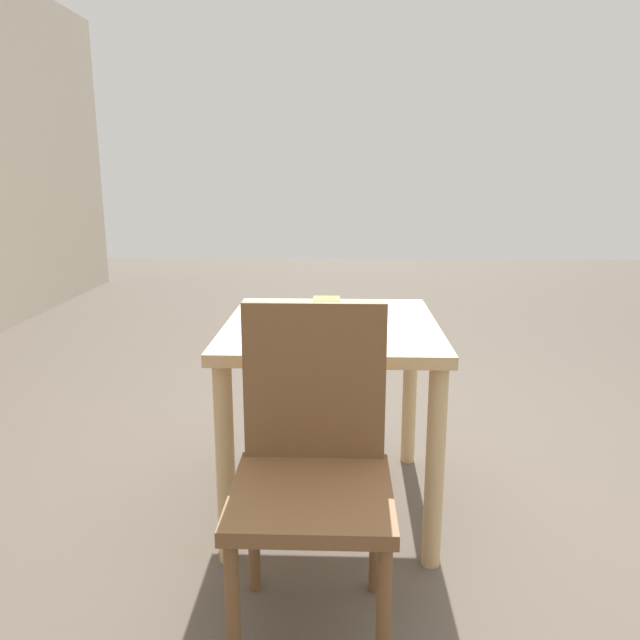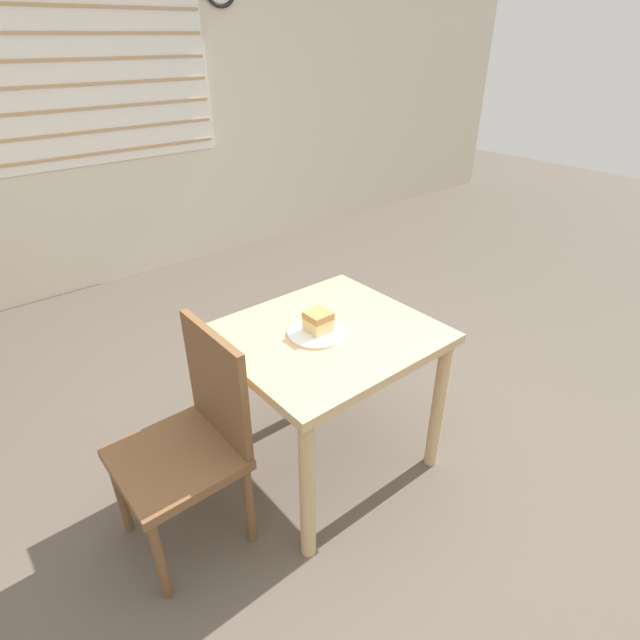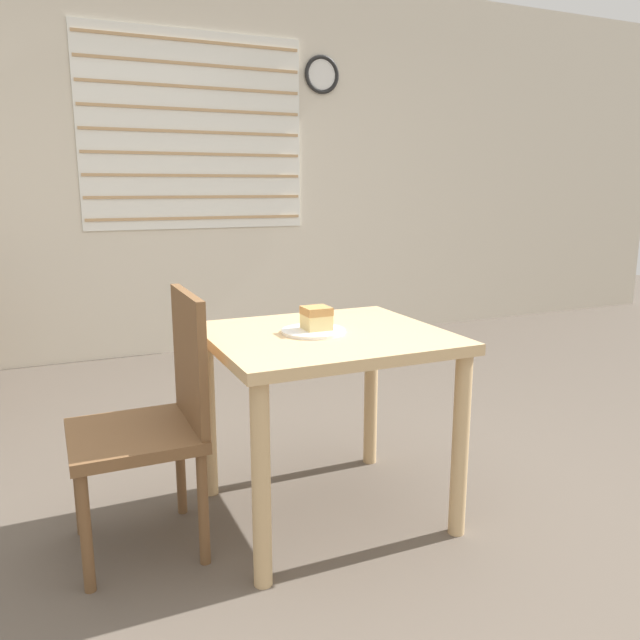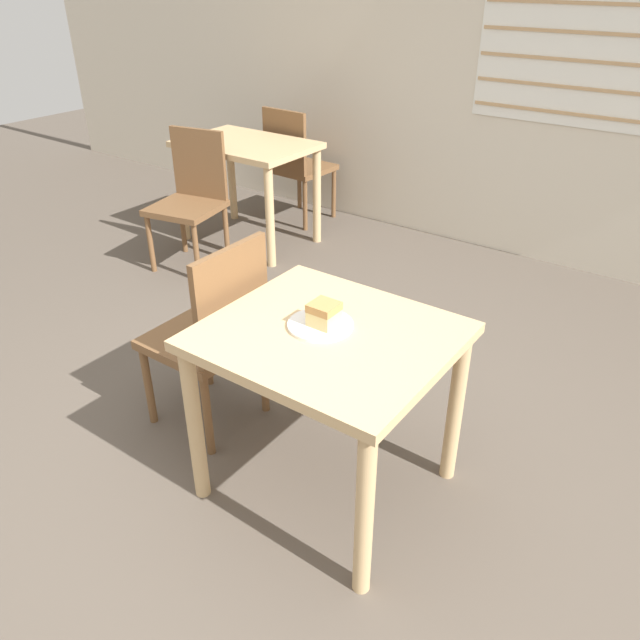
% 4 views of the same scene
% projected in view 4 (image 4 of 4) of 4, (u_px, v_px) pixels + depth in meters
% --- Properties ---
extents(ground_plane, '(14.00, 14.00, 0.00)m').
position_uv_depth(ground_plane, '(252.00, 522.00, 2.36)').
color(ground_plane, brown).
extents(wall_back, '(10.00, 0.09, 2.80)m').
position_uv_depth(wall_back, '(569.00, 44.00, 3.79)').
color(wall_back, beige).
rests_on(wall_back, ground_plane).
extents(dining_table_near, '(0.85, 0.76, 0.72)m').
position_uv_depth(dining_table_near, '(328.00, 360.00, 2.24)').
color(dining_table_near, tan).
rests_on(dining_table_near, ground_plane).
extents(dining_table_far, '(0.94, 0.64, 0.74)m').
position_uv_depth(dining_table_far, '(247.00, 160.00, 4.45)').
color(dining_table_far, tan).
rests_on(dining_table_far, ground_plane).
extents(chair_near_window, '(0.43, 0.43, 0.90)m').
position_uv_depth(chair_near_window, '(214.00, 332.00, 2.64)').
color(chair_near_window, brown).
rests_on(chair_near_window, ground_plane).
extents(chair_far_corner, '(0.50, 0.50, 0.90)m').
position_uv_depth(chair_far_corner, '(191.00, 196.00, 4.17)').
color(chair_far_corner, brown).
rests_on(chair_far_corner, ground_plane).
extents(chair_far_opposite, '(0.45, 0.45, 0.90)m').
position_uv_depth(chair_far_opposite, '(295.00, 162.00, 4.86)').
color(chair_far_opposite, brown).
rests_on(chair_far_opposite, ground_plane).
extents(plate, '(0.24, 0.24, 0.01)m').
position_uv_depth(plate, '(320.00, 325.00, 2.21)').
color(plate, white).
rests_on(plate, dining_table_near).
extents(cake_slice, '(0.10, 0.09, 0.08)m').
position_uv_depth(cake_slice, '(324.00, 314.00, 2.18)').
color(cake_slice, '#E0C67F').
rests_on(cake_slice, plate).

